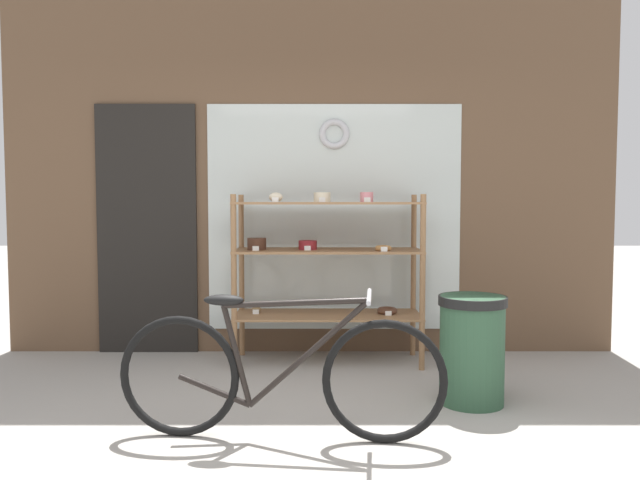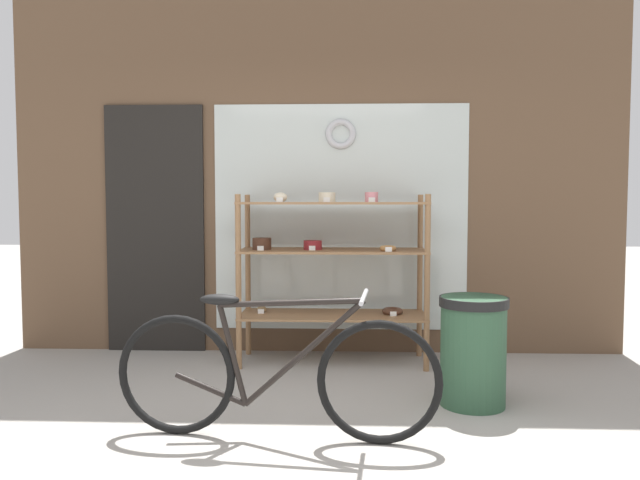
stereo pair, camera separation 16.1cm
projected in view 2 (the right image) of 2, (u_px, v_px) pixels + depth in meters
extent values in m
plane|color=gray|center=(294.00, 474.00, 2.95)|extent=(30.00, 30.00, 0.00)
cube|color=brown|center=(317.00, 128.00, 5.27)|extent=(5.16, 0.08, 3.81)
cube|color=silver|center=(341.00, 218.00, 5.26)|extent=(2.13, 0.02, 1.90)
cube|color=black|center=(155.00, 229.00, 5.33)|extent=(0.84, 0.03, 2.10)
torus|color=#B7B7BC|center=(341.00, 134.00, 5.20)|extent=(0.26, 0.06, 0.26)
cylinder|color=#8E6642|center=(238.00, 282.00, 4.75)|extent=(0.04, 0.04, 1.34)
cylinder|color=#8E6642|center=(427.00, 283.00, 4.69)|extent=(0.04, 0.04, 1.34)
cylinder|color=#8E6642|center=(248.00, 275.00, 5.21)|extent=(0.04, 0.04, 1.34)
cylinder|color=#8E6642|center=(420.00, 276.00, 5.15)|extent=(0.04, 0.04, 1.34)
cube|color=#8E6642|center=(333.00, 315.00, 4.97)|extent=(1.48, 0.51, 0.02)
cube|color=#8E6642|center=(333.00, 251.00, 4.94)|extent=(1.48, 0.51, 0.02)
cube|color=#8E6642|center=(333.00, 203.00, 4.91)|extent=(1.48, 0.51, 0.02)
torus|color=#4C2D1E|center=(392.00, 311.00, 4.96)|extent=(0.16, 0.16, 0.05)
cube|color=white|center=(393.00, 314.00, 4.87)|extent=(0.05, 0.00, 0.04)
ellipsoid|color=beige|center=(280.00, 197.00, 4.79)|extent=(0.11, 0.09, 0.07)
cube|color=white|center=(280.00, 200.00, 4.73)|extent=(0.05, 0.00, 0.04)
cylinder|color=beige|center=(327.00, 197.00, 4.87)|extent=(0.13, 0.13, 0.08)
cube|color=white|center=(327.00, 200.00, 4.80)|extent=(0.05, 0.00, 0.04)
cylinder|color=#422619|center=(262.00, 244.00, 4.92)|extent=(0.15, 0.15, 0.09)
cube|color=white|center=(260.00, 248.00, 4.84)|extent=(0.05, 0.00, 0.04)
cylinder|color=pink|center=(372.00, 197.00, 4.82)|extent=(0.10, 0.10, 0.08)
cube|color=white|center=(372.00, 200.00, 4.76)|extent=(0.05, 0.00, 0.04)
cylinder|color=maroon|center=(313.00, 245.00, 4.94)|extent=(0.15, 0.15, 0.07)
cube|color=white|center=(312.00, 248.00, 4.86)|extent=(0.05, 0.00, 0.04)
torus|color=#B27A42|center=(388.00, 248.00, 4.80)|extent=(0.13, 0.13, 0.04)
cube|color=white|center=(389.00, 249.00, 4.73)|extent=(0.05, 0.00, 0.04)
ellipsoid|color=brown|center=(262.00, 309.00, 5.03)|extent=(0.08, 0.07, 0.06)
cube|color=white|center=(261.00, 311.00, 4.98)|extent=(0.05, 0.00, 0.04)
torus|color=black|center=(176.00, 375.00, 3.44)|extent=(0.67, 0.10, 0.67)
torus|color=black|center=(379.00, 382.00, 3.29)|extent=(0.67, 0.10, 0.67)
cylinder|color=black|center=(304.00, 353.00, 3.34)|extent=(0.66, 0.09, 0.61)
cylinder|color=black|center=(291.00, 303.00, 3.33)|extent=(0.78, 0.10, 0.07)
cylinder|color=black|center=(233.00, 355.00, 3.39)|extent=(0.17, 0.05, 0.55)
cylinder|color=black|center=(211.00, 389.00, 3.42)|extent=(0.40, 0.07, 0.18)
ellipsoid|color=black|center=(220.00, 299.00, 3.38)|extent=(0.23, 0.11, 0.06)
cylinder|color=#B2B2B7|center=(364.00, 297.00, 3.28)|extent=(0.07, 0.46, 0.02)
cylinder|color=#2D5138|center=(473.00, 351.00, 3.92)|extent=(0.41, 0.41, 0.69)
cylinder|color=black|center=(474.00, 302.00, 3.90)|extent=(0.43, 0.43, 0.06)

